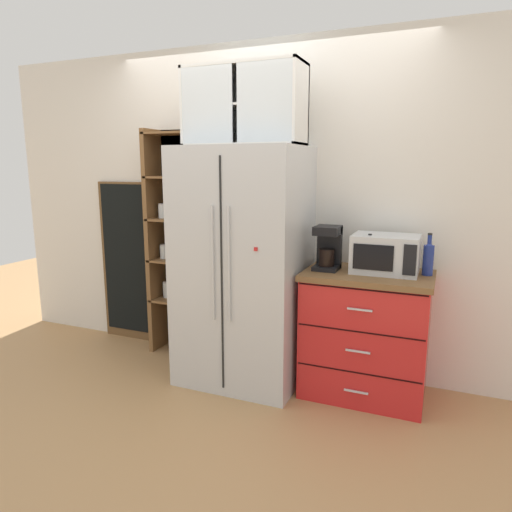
# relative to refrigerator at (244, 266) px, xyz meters

# --- Properties ---
(ground_plane) EXTENTS (10.72, 10.72, 0.00)m
(ground_plane) POSITION_rel_refrigerator_xyz_m (-0.00, 0.01, -0.87)
(ground_plane) COLOR tan
(wall_back_cream) EXTENTS (5.02, 0.10, 2.55)m
(wall_back_cream) POSITION_rel_refrigerator_xyz_m (-0.00, 0.41, 0.40)
(wall_back_cream) COLOR silver
(wall_back_cream) RESTS_ON ground
(refrigerator) EXTENTS (0.89, 0.74, 1.75)m
(refrigerator) POSITION_rel_refrigerator_xyz_m (0.00, 0.00, 0.00)
(refrigerator) COLOR silver
(refrigerator) RESTS_ON ground
(pantry_shelf_column) EXTENTS (0.52, 0.29, 1.91)m
(pantry_shelf_column) POSITION_rel_refrigerator_xyz_m (-0.73, 0.29, 0.10)
(pantry_shelf_column) COLOR brown
(pantry_shelf_column) RESTS_ON ground
(counter_cabinet) EXTENTS (0.86, 0.58, 0.89)m
(counter_cabinet) POSITION_rel_refrigerator_xyz_m (0.90, 0.08, -0.43)
(counter_cabinet) COLOR red
(counter_cabinet) RESTS_ON ground
(microwave) EXTENTS (0.44, 0.33, 0.26)m
(microwave) POSITION_rel_refrigerator_xyz_m (1.00, 0.13, 0.15)
(microwave) COLOR silver
(microwave) RESTS_ON counter_cabinet
(coffee_maker) EXTENTS (0.17, 0.20, 0.31)m
(coffee_maker) POSITION_rel_refrigerator_xyz_m (0.61, 0.09, 0.17)
(coffee_maker) COLOR black
(coffee_maker) RESTS_ON counter_cabinet
(mug_navy) EXTENTS (0.11, 0.08, 0.09)m
(mug_navy) POSITION_rel_refrigerator_xyz_m (0.90, 0.04, 0.06)
(mug_navy) COLOR navy
(mug_navy) RESTS_ON counter_cabinet
(bottle_cobalt) EXTENTS (0.07, 0.07, 0.28)m
(bottle_cobalt) POSITION_rel_refrigerator_xyz_m (1.28, 0.16, 0.14)
(bottle_cobalt) COLOR navy
(bottle_cobalt) RESTS_ON counter_cabinet
(bottle_clear) EXTENTS (0.06, 0.06, 0.27)m
(bottle_clear) POSITION_rel_refrigerator_xyz_m (0.90, 0.08, 0.14)
(bottle_clear) COLOR silver
(bottle_clear) RESTS_ON counter_cabinet
(upper_cabinet) EXTENTS (0.86, 0.32, 0.55)m
(upper_cabinet) POSITION_rel_refrigerator_xyz_m (-0.00, 0.05, 1.15)
(upper_cabinet) COLOR silver
(upper_cabinet) RESTS_ON refrigerator
(chalkboard_menu) EXTENTS (0.60, 0.04, 1.47)m
(chalkboard_menu) POSITION_rel_refrigerator_xyz_m (-1.31, 0.34, -0.13)
(chalkboard_menu) COLOR brown
(chalkboard_menu) RESTS_ON ground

